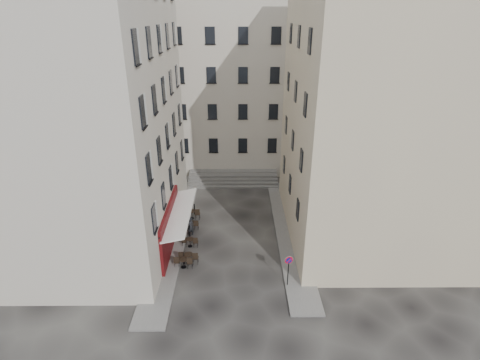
{
  "coord_description": "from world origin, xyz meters",
  "views": [
    {
      "loc": [
        0.51,
        -22.25,
        15.98
      ],
      "look_at": [
        0.66,
        4.0,
        4.13
      ],
      "focal_mm": 28.0,
      "sensor_mm": 36.0,
      "label": 1
    }
  ],
  "objects_px": {
    "bistro_table_a": "(183,262)",
    "bistro_table_b": "(189,257)",
    "no_parking_sign": "(289,266)",
    "pedestrian": "(190,227)"
  },
  "relations": [
    {
      "from": "no_parking_sign",
      "to": "bistro_table_b",
      "type": "relative_size",
      "value": 1.69
    },
    {
      "from": "bistro_table_a",
      "to": "pedestrian",
      "type": "relative_size",
      "value": 0.78
    },
    {
      "from": "pedestrian",
      "to": "bistro_table_a",
      "type": "bearing_deg",
      "value": 54.33
    },
    {
      "from": "bistro_table_a",
      "to": "bistro_table_b",
      "type": "height_order",
      "value": "bistro_table_b"
    },
    {
      "from": "no_parking_sign",
      "to": "bistro_table_b",
      "type": "distance_m",
      "value": 7.07
    },
    {
      "from": "bistro_table_a",
      "to": "pedestrian",
      "type": "xyz_separation_m",
      "value": [
        0.02,
        4.0,
        0.36
      ]
    },
    {
      "from": "no_parking_sign",
      "to": "bistro_table_a",
      "type": "relative_size",
      "value": 1.79
    },
    {
      "from": "no_parking_sign",
      "to": "bistro_table_a",
      "type": "xyz_separation_m",
      "value": [
        -6.85,
        1.96,
        -1.16
      ]
    },
    {
      "from": "no_parking_sign",
      "to": "bistro_table_b",
      "type": "bearing_deg",
      "value": 145.05
    },
    {
      "from": "bistro_table_b",
      "to": "pedestrian",
      "type": "height_order",
      "value": "pedestrian"
    }
  ]
}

